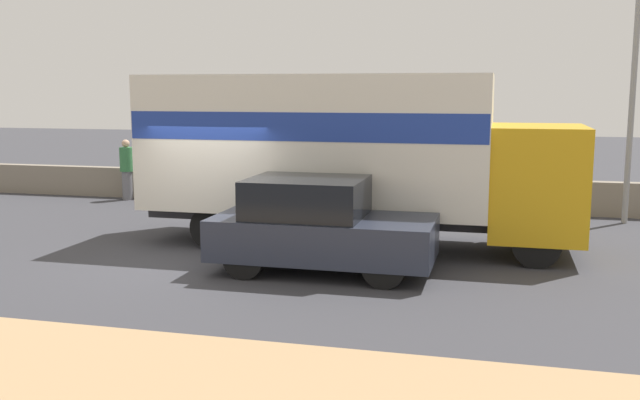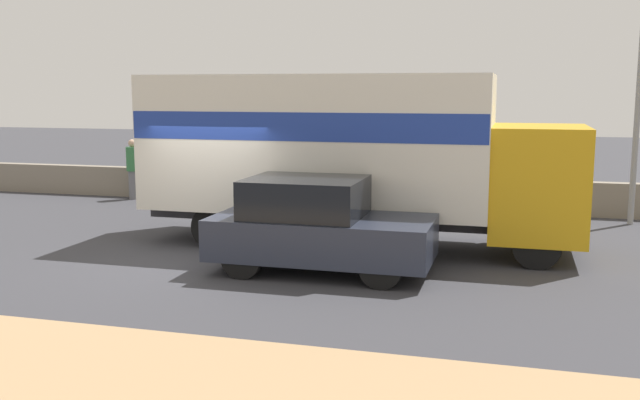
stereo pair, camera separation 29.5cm
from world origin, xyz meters
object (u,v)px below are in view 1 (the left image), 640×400
box_truck (343,148)px  car_hatchback (319,226)px  pedestrian (127,169)px  street_lamp (635,66)px

box_truck → car_hatchback: 2.56m
box_truck → pedestrian: bearing=149.1°
street_lamp → box_truck: size_ratio=0.73×
box_truck → car_hatchback: size_ratio=2.26×
street_lamp → car_hatchback: size_ratio=1.65×
pedestrian → box_truck: bearing=-30.9°
pedestrian → car_hatchback: bearing=-41.8°
car_hatchback → box_truck: bearing=91.7°
box_truck → pedestrian: size_ratio=4.96×
street_lamp → pedestrian: bearing=178.3°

